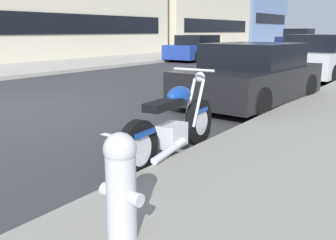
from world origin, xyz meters
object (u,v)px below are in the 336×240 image
object	(u,v)px
parked_motorcycle	(173,126)
car_opposite_curb	(198,48)
fire_hydrant	(121,184)
crossing_truck	(308,40)
parked_car_mid_block	(252,76)
parked_car_behind_motorcycle	(320,58)

from	to	relation	value
parked_motorcycle	car_opposite_curb	world-z (taller)	car_opposite_curb
parked_motorcycle	fire_hydrant	bearing A→B (deg)	-159.33
parked_motorcycle	crossing_truck	distance (m)	29.93
crossing_truck	fire_hydrant	world-z (taller)	crossing_truck
car_opposite_curb	parked_motorcycle	bearing A→B (deg)	28.26
parked_motorcycle	parked_car_mid_block	bearing A→B (deg)	5.47
car_opposite_curb	fire_hydrant	xyz separation A→B (m)	(-16.66, -9.45, -0.10)
parked_car_mid_block	fire_hydrant	distance (m)	6.43
parked_car_behind_motorcycle	car_opposite_curb	world-z (taller)	parked_car_behind_motorcycle
crossing_truck	car_opposite_curb	distance (m)	14.69
parked_car_mid_block	fire_hydrant	xyz separation A→B (m)	(-6.21, -1.68, -0.07)
parked_car_mid_block	parked_car_behind_motorcycle	size ratio (longest dim) A/B	0.99
car_opposite_curb	fire_hydrant	size ratio (longest dim) A/B	5.82
parked_car_behind_motorcycle	crossing_truck	xyz separation A→B (m)	(19.21, 5.82, 0.14)
crossing_truck	parked_motorcycle	bearing A→B (deg)	104.77
parked_car_mid_block	fire_hydrant	world-z (taller)	parked_car_mid_block
parked_car_behind_motorcycle	fire_hydrant	world-z (taller)	parked_car_behind_motorcycle
car_opposite_curb	fire_hydrant	distance (m)	19.16
parked_motorcycle	parked_car_mid_block	size ratio (longest dim) A/B	0.53
crossing_truck	parked_car_behind_motorcycle	bearing A→B (deg)	109.03
parked_motorcycle	parked_car_behind_motorcycle	xyz separation A→B (m)	(9.99, 0.71, 0.28)
car_opposite_curb	crossing_truck	bearing A→B (deg)	170.35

